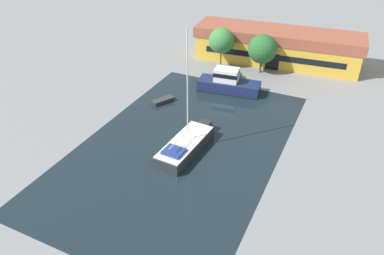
{
  "coord_description": "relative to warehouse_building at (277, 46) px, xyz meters",
  "views": [
    {
      "loc": [
        17.78,
        -34.46,
        27.39
      ],
      "look_at": [
        0.0,
        2.91,
        1.0
      ],
      "focal_mm": 35.0,
      "sensor_mm": 36.0,
      "label": 1
    }
  ],
  "objects": [
    {
      "name": "sailboat_moored",
      "position": [
        -2.61,
        -32.7,
        -2.26
      ],
      "size": [
        3.93,
        10.85,
        15.43
      ],
      "rotation": [
        0.0,
        0.0,
        -0.06
      ],
      "color": "#23282D",
      "rests_on": "water_canal"
    },
    {
      "name": "small_dinghy",
      "position": [
        -11.21,
        -23.1,
        -2.75
      ],
      "size": [
        2.76,
        3.64,
        0.64
      ],
      "rotation": [
        0.0,
        0.0,
        2.65
      ],
      "color": "#23282D",
      "rests_on": "water_canal"
    },
    {
      "name": "quay_tree_near_building",
      "position": [
        -8.45,
        -6.51,
        1.79
      ],
      "size": [
        4.53,
        4.53,
        7.15
      ],
      "color": "brown",
      "rests_on": "ground"
    },
    {
      "name": "ground_plane",
      "position": [
        -3.5,
        -31.93,
        -3.08
      ],
      "size": [
        440.0,
        440.0,
        0.0
      ],
      "primitive_type": "plane",
      "color": "gray"
    },
    {
      "name": "motor_cruiser",
      "position": [
        -3.69,
        -15.21,
        -1.71
      ],
      "size": [
        10.21,
        4.62,
        3.79
      ],
      "rotation": [
        0.0,
        0.0,
        1.7
      ],
      "color": "#19234C",
      "rests_on": "water_canal"
    },
    {
      "name": "quay_tree_by_water",
      "position": [
        -1.12,
        -5.93,
        1.25
      ],
      "size": [
        4.99,
        4.99,
        6.83
      ],
      "color": "brown",
      "rests_on": "ground"
    },
    {
      "name": "warehouse_building",
      "position": [
        0.0,
        0.0,
        0.0
      ],
      "size": [
        30.6,
        10.74,
        6.08
      ],
      "rotation": [
        0.0,
        0.0,
        0.09
      ],
      "color": "gold",
      "rests_on": "ground"
    },
    {
      "name": "parked_car",
      "position": [
        -5.26,
        -10.5,
        -2.28
      ],
      "size": [
        4.19,
        1.91,
        1.61
      ],
      "rotation": [
        0.0,
        0.0,
        1.52
      ],
      "color": "navy",
      "rests_on": "ground"
    },
    {
      "name": "water_canal",
      "position": [
        -3.5,
        -31.93,
        -3.08
      ],
      "size": [
        23.65,
        38.74,
        0.01
      ],
      "primitive_type": "cube",
      "color": "black",
      "rests_on": "ground"
    }
  ]
}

